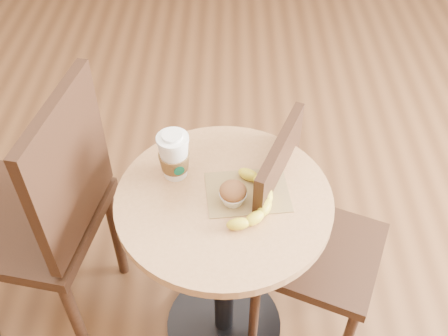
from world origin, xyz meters
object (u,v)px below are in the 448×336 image
Objects in this scene: chair_right at (304,237)px; muffin at (233,194)px; coffee_cup at (174,157)px; banana at (252,198)px; chair_left at (46,213)px; cafe_table at (224,247)px.

chair_right is 0.40m from muffin.
banana is at bearing -48.73° from coffee_cup.
coffee_cup reaches higher than chair_right.
chair_right is at bearing 38.80° from banana.
muffin is (-0.24, -0.08, 0.30)m from chair_right.
chair_left is 6.61× the size of coffee_cup.
chair_left is 0.85m from chair_right.
chair_left is at bearing 171.62° from cafe_table.
muffin is at bearing -36.81° from cafe_table.
chair_right is at bearing 13.25° from cafe_table.
banana is at bearing 91.79° from chair_left.
chair_right is 5.62× the size of coffee_cup.
cafe_table is 0.28m from banana.
cafe_table is at bearing 143.19° from muffin.
muffin is at bearing -167.16° from banana.
muffin is at bearing 91.11° from chair_left.
chair_left is 4.08× the size of banana.
cafe_table is at bearing -54.62° from coffee_cup.
chair_left is 0.65m from muffin.
cafe_table is 4.77× the size of coffee_cup.
banana is at bearing -1.65° from muffin.
cafe_table is at bearing 125.63° from chair_right.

